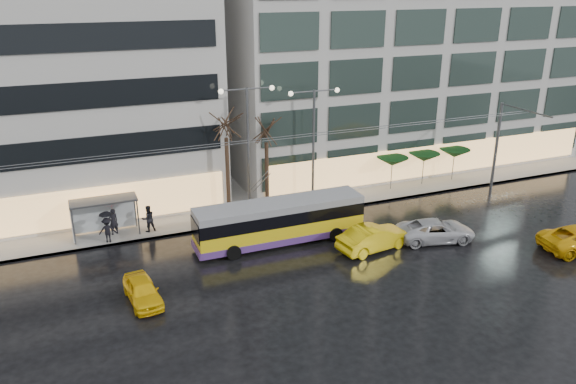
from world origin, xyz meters
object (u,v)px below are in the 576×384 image
street_lamp_near (248,133)px  taxi_a (142,291)px  bus_shelter (98,209)px  trolleybus (280,223)px

street_lamp_near → taxi_a: size_ratio=2.41×
bus_shelter → taxi_a: bus_shelter is taller
bus_shelter → street_lamp_near: street_lamp_near is taller
street_lamp_near → taxi_a: 13.99m
trolleybus → taxi_a: size_ratio=2.94×
taxi_a → trolleybus: bearing=17.3°
trolleybus → street_lamp_near: 7.06m
bus_shelter → taxi_a: (1.35, -9.14, -1.32)m
bus_shelter → taxi_a: 9.33m
trolleybus → taxi_a: (-9.27, -3.91, -0.74)m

